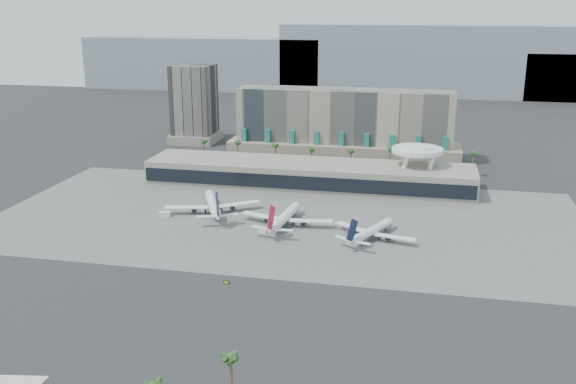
% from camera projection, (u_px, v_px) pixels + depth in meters
% --- Properties ---
extents(ground, '(900.00, 900.00, 0.00)m').
position_uv_depth(ground, '(255.00, 266.00, 233.98)').
color(ground, '#232326').
rests_on(ground, ground).
extents(apron_pad, '(260.00, 130.00, 0.06)m').
position_uv_depth(apron_pad, '(287.00, 218.00, 285.51)').
color(apron_pad, '#5B5B59').
rests_on(apron_pad, ground).
extents(mountain_ridge, '(680.00, 60.00, 70.00)m').
position_uv_depth(mountain_ridge, '(397.00, 64.00, 660.33)').
color(mountain_ridge, gray).
rests_on(mountain_ridge, ground).
extents(hotel, '(140.00, 30.00, 42.00)m').
position_uv_depth(hotel, '(344.00, 131.00, 390.62)').
color(hotel, tan).
rests_on(hotel, ground).
extents(office_tower, '(30.00, 30.00, 52.00)m').
position_uv_depth(office_tower, '(194.00, 108.00, 433.70)').
color(office_tower, black).
rests_on(office_tower, ground).
extents(terminal, '(170.00, 32.50, 14.50)m').
position_uv_depth(terminal, '(309.00, 173.00, 335.04)').
color(terminal, gray).
rests_on(terminal, ground).
extents(saucer_structure, '(26.00, 26.00, 21.89)m').
position_uv_depth(saucer_structure, '(417.00, 153.00, 326.47)').
color(saucer_structure, white).
rests_on(saucer_structure, ground).
extents(palm_row, '(157.80, 2.80, 13.10)m').
position_uv_depth(palm_row, '(332.00, 151.00, 365.46)').
color(palm_row, brown).
rests_on(palm_row, ground).
extents(airliner_left, '(41.21, 42.42, 15.69)m').
position_uv_depth(airliner_left, '(213.00, 205.00, 291.53)').
color(airliner_left, white).
rests_on(airliner_left, ground).
extents(airliner_centre, '(41.42, 42.82, 14.79)m').
position_uv_depth(airliner_centre, '(285.00, 217.00, 275.20)').
color(airliner_centre, white).
rests_on(airliner_centre, ground).
extents(airliner_right, '(34.50, 35.50, 13.19)m').
position_uv_depth(airliner_right, '(372.00, 231.00, 259.99)').
color(airliner_right, white).
rests_on(airliner_right, ground).
extents(service_vehicle_a, '(5.34, 3.86, 2.36)m').
position_uv_depth(service_vehicle_a, '(165.00, 214.00, 287.07)').
color(service_vehicle_a, white).
rests_on(service_vehicle_a, ground).
extents(service_vehicle_b, '(3.82, 2.44, 1.86)m').
position_uv_depth(service_vehicle_b, '(263.00, 230.00, 267.75)').
color(service_vehicle_b, white).
rests_on(service_vehicle_b, ground).
extents(taxiway_sign, '(2.22, 0.82, 1.00)m').
position_uv_depth(taxiway_sign, '(226.00, 282.00, 219.51)').
color(taxiway_sign, black).
rests_on(taxiway_sign, ground).
extents(near_palm_b, '(6.00, 6.00, 12.18)m').
position_uv_depth(near_palm_b, '(231.00, 364.00, 154.07)').
color(near_palm_b, brown).
rests_on(near_palm_b, ground).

